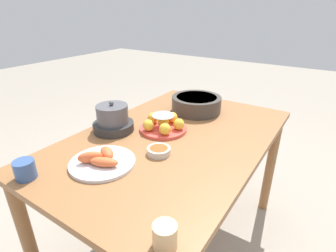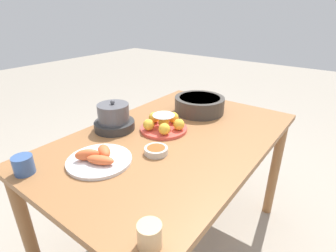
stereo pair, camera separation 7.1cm
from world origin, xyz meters
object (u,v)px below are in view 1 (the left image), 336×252
(cake_plate, at_px, (163,124))
(serving_bowl, at_px, (196,104))
(dining_table, at_px, (173,153))
(seafood_platter, at_px, (102,161))
(sauce_bowl, at_px, (159,151))
(cup_far, at_px, (25,170))
(warming_pot, at_px, (113,120))
(cup_near, at_px, (165,236))

(cake_plate, relative_size, serving_bowl, 0.82)
(dining_table, distance_m, seafood_platter, 0.41)
(dining_table, xyz_separation_m, cake_plate, (0.03, 0.08, 0.13))
(serving_bowl, xyz_separation_m, sauce_bowl, (-0.55, -0.11, -0.04))
(sauce_bowl, bearing_deg, cup_far, 143.32)
(sauce_bowl, bearing_deg, serving_bowl, 11.00)
(serving_bowl, xyz_separation_m, warming_pot, (-0.49, 0.23, 0.01))
(cake_plate, xyz_separation_m, warming_pot, (-0.15, 0.22, 0.03))
(dining_table, xyz_separation_m, cup_near, (-0.58, -0.34, 0.13))
(cup_near, bearing_deg, cup_far, 93.05)
(cup_near, height_order, warming_pot, warming_pot)
(dining_table, bearing_deg, seafood_platter, 164.64)
(serving_bowl, bearing_deg, cup_far, 167.92)
(cake_plate, bearing_deg, cup_near, -145.21)
(cake_plate, xyz_separation_m, cup_far, (-0.64, 0.20, 0.00))
(dining_table, height_order, cake_plate, cake_plate)
(serving_bowl, distance_m, seafood_platter, 0.75)
(cup_near, bearing_deg, serving_bowl, 23.26)
(warming_pot, bearing_deg, seafood_platter, -144.21)
(seafood_platter, height_order, cup_near, cup_near)
(serving_bowl, relative_size, seafood_platter, 1.11)
(serving_bowl, distance_m, warming_pot, 0.54)
(cake_plate, relative_size, cup_near, 3.40)
(sauce_bowl, bearing_deg, cup_near, -142.73)
(seafood_platter, xyz_separation_m, warming_pot, (0.27, 0.19, 0.04))
(serving_bowl, bearing_deg, cup_near, -156.74)
(cup_far, bearing_deg, serving_bowl, -12.08)
(dining_table, bearing_deg, cake_plate, 69.75)
(serving_bowl, height_order, cup_far, serving_bowl)
(warming_pot, bearing_deg, dining_table, -68.57)
(warming_pot, bearing_deg, cake_plate, -56.23)
(cup_near, distance_m, warming_pot, 0.79)
(cake_plate, xyz_separation_m, cup_near, (-0.60, -0.42, 0.00))
(dining_table, relative_size, cup_near, 18.55)
(seafood_platter, distance_m, cup_near, 0.49)
(dining_table, distance_m, cup_far, 0.68)
(cake_plate, bearing_deg, warming_pot, 123.77)
(sauce_bowl, xyz_separation_m, cup_far, (-0.43, 0.32, 0.02))
(cake_plate, xyz_separation_m, serving_bowl, (0.34, -0.01, 0.02))
(dining_table, xyz_separation_m, serving_bowl, (0.37, 0.07, 0.15))
(cup_near, relative_size, warming_pot, 0.34)
(serving_bowl, height_order, sauce_bowl, serving_bowl)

